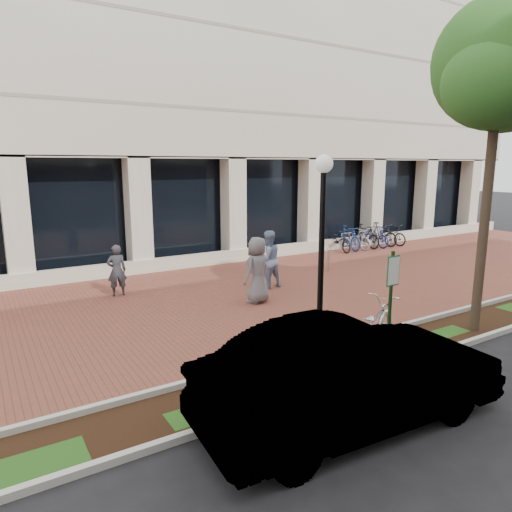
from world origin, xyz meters
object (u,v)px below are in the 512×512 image
street_tree (499,73)px  bollard (328,260)px  pedestrian_left (117,270)px  locked_bicycle (373,324)px  bike_rack_cluster (365,237)px  sedan_near_curb (352,374)px  lamppost (322,245)px  pedestrian_mid (268,259)px  pedestrian_right (257,270)px  parking_sign (391,290)px

street_tree → bollard: street_tree is taller
street_tree → pedestrian_left: 11.17m
street_tree → locked_bicycle: size_ratio=3.68×
street_tree → pedestrian_left: street_tree is taller
bike_rack_cluster → sedan_near_curb: 15.72m
street_tree → bike_rack_cluster: street_tree is taller
lamppost → locked_bicycle: 2.18m
pedestrian_mid → pedestrian_right: (-1.16, -1.21, 0.02)m
pedestrian_mid → sedan_near_curb: (-3.28, -7.33, -0.13)m
parking_sign → lamppost: lamppost is taller
locked_bicycle → bollard: bearing=-54.6°
bike_rack_cluster → pedestrian_left: bearing=-167.4°
parking_sign → street_tree: (2.99, -0.01, 4.45)m
lamppost → street_tree: 5.51m
parking_sign → bollard: bearing=59.1°
street_tree → locked_bicycle: street_tree is taller
pedestrian_left → bike_rack_cluster: 12.56m
street_tree → bollard: size_ratio=8.51×
locked_bicycle → parking_sign: bearing=153.3°
bollard → street_tree: bearing=-99.0°
parking_sign → locked_bicycle: parking_sign is taller
lamppost → sedan_near_curb: bearing=-118.9°
locked_bicycle → pedestrian_right: pedestrian_right is taller
locked_bicycle → pedestrian_left: pedestrian_left is taller
bollard → bike_rack_cluster: (4.79, 2.92, 0.09)m
locked_bicycle → bollard: 7.31m
pedestrian_left → pedestrian_right: bearing=143.2°
street_tree → sedan_near_curb: size_ratio=1.53×
lamppost → bike_rack_cluster: size_ratio=0.96×
parking_sign → street_tree: street_tree is taller
pedestrian_mid → sedan_near_curb: 8.03m
locked_bicycle → pedestrian_right: bearing=-16.7°
pedestrian_mid → pedestrian_right: bearing=45.5°
pedestrian_right → sedan_near_curb: bearing=49.4°
street_tree → lamppost: bearing=168.0°
pedestrian_mid → bike_rack_cluster: bearing=-156.1°
bollard → parking_sign: bearing=-121.4°
bollard → locked_bicycle: bearing=-123.1°
pedestrian_right → bike_rack_cluster: pedestrian_right is taller
bike_rack_cluster → lamppost: bearing=-135.8°
bike_rack_cluster → pedestrian_right: bearing=-148.7°
parking_sign → lamppost: 1.69m
pedestrian_left → pedestrian_right: (3.25, -2.81, 0.17)m
parking_sign → bike_rack_cluster: parking_sign is taller
pedestrian_mid → locked_bicycle: bearing=80.7°
pedestrian_right → parking_sign: bearing=72.1°
bollard → bike_rack_cluster: bearing=31.3°
bollard → sedan_near_curb: 10.33m
locked_bicycle → bike_rack_cluster: size_ratio=0.48×
bike_rack_cluster → sedan_near_curb: (-11.25, -10.98, 0.27)m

